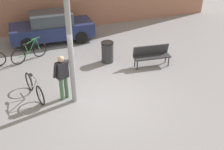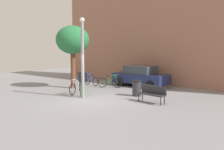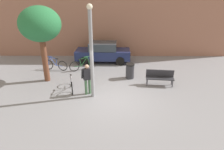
# 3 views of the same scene
# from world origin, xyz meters

# --- Properties ---
(ground_plane) EXTENTS (36.00, 36.00, 0.00)m
(ground_plane) POSITION_xyz_m (0.00, 0.00, 0.00)
(ground_plane) COLOR gray
(lamppost) EXTENTS (0.28, 0.28, 4.61)m
(lamppost) POSITION_xyz_m (-1.04, 0.28, 2.49)
(lamppost) COLOR gray
(lamppost) RESTS_ON ground_plane
(person_by_lamppost) EXTENTS (0.63, 0.45, 1.67)m
(person_by_lamppost) POSITION_xyz_m (-1.34, 0.55, 0.97)
(person_by_lamppost) COLOR #47704C
(person_by_lamppost) RESTS_ON ground_plane
(park_bench) EXTENTS (1.64, 0.65, 0.92)m
(park_bench) POSITION_xyz_m (2.73, 1.71, 0.55)
(park_bench) COLOR #2D2D33
(park_bench) RESTS_ON ground_plane
(bicycle_silver) EXTENTS (0.49, 1.77, 0.97)m
(bicycle_silver) POSITION_xyz_m (-2.31, 1.02, 0.38)
(bicycle_silver) COLOR black
(bicycle_silver) RESTS_ON ground_plane
(bicycle_green) EXTENTS (1.65, 0.84, 0.97)m
(bicycle_green) POSITION_xyz_m (-2.17, 4.12, 0.38)
(bicycle_green) COLOR black
(bicycle_green) RESTS_ON ground_plane
(parked_car_navy) EXTENTS (4.24, 1.90, 1.55)m
(parked_car_navy) POSITION_xyz_m (-0.80, 6.04, 0.77)
(parked_car_navy) COLOR navy
(parked_car_navy) RESTS_ON ground_plane
(trash_bin) EXTENTS (0.55, 0.55, 0.95)m
(trash_bin) POSITION_xyz_m (1.07, 2.73, 0.48)
(trash_bin) COLOR #2D2D33
(trash_bin) RESTS_ON ground_plane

